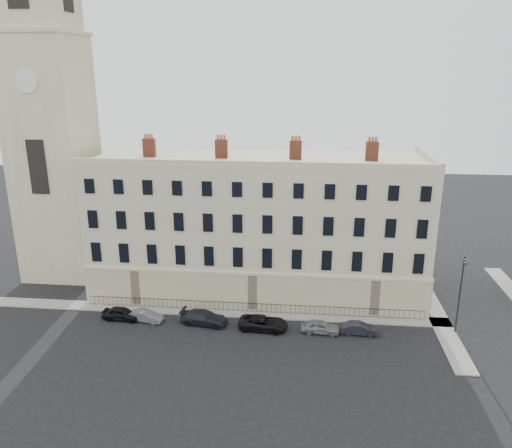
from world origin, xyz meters
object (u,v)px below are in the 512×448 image
object	(u,v)px
car_a	(121,313)
car_b	(146,316)
car_d	(263,323)
car_e	(320,327)
streetlamp	(460,292)
car_f	(360,329)
car_c	(204,318)

from	to	relation	value
car_a	car_b	world-z (taller)	car_a
car_d	car_e	size ratio (longest dim) A/B	1.30
car_d	streetlamp	distance (m)	18.81
car_a	streetlamp	distance (m)	33.07
car_d	car_f	bearing A→B (deg)	-86.50
car_a	car_f	size ratio (longest dim) A/B	1.11
car_b	streetlamp	distance (m)	30.49
car_c	car_f	world-z (taller)	car_c
car_b	streetlamp	bearing A→B (deg)	-78.81
car_b	car_e	distance (m)	17.36
streetlamp	car_d	bearing A→B (deg)	169.41
car_b	car_f	distance (m)	21.08
car_a	car_d	xyz separation A→B (m)	(14.44, -0.53, 0.01)
car_b	car_d	distance (m)	11.84
car_e	car_f	world-z (taller)	car_e
car_a	car_e	world-z (taller)	car_a
car_c	car_d	size ratio (longest dim) A/B	0.99
car_b	car_f	xyz separation A→B (m)	(21.08, -0.42, 0.01)
car_b	car_d	bearing A→B (deg)	-82.10
car_a	car_c	bearing A→B (deg)	-87.02
car_a	streetlamp	xyz separation A→B (m)	(32.86, 0.56, 3.70)
car_e	streetlamp	world-z (taller)	streetlamp
car_a	car_b	distance (m)	2.61
car_a	car_f	distance (m)	23.69
car_b	car_d	xyz separation A→B (m)	(11.83, -0.41, 0.10)
car_b	car_f	bearing A→B (deg)	-81.24
car_c	car_e	xyz separation A→B (m)	(11.45, -0.58, -0.06)
car_c	streetlamp	distance (m)	24.63
car_b	car_e	size ratio (longest dim) A/B	0.92
car_a	car_e	distance (m)	19.97
car_b	car_f	size ratio (longest dim) A/B	0.98
car_c	car_f	size ratio (longest dim) A/B	1.36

